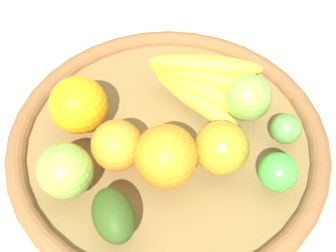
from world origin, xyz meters
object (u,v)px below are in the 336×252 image
object	(u,v)px
lime_1	(278,172)
lime_0	(286,129)
orange_0	(115,143)
apple_2	(247,97)
orange_1	(78,105)
avocado	(113,215)
apple_1	(66,172)
orange_2	(166,156)
banana_bunch	(201,83)
apple_0	(221,148)

from	to	relation	value
lime_1	lime_0	distance (m)	0.08
orange_0	apple_2	bearing A→B (deg)	80.82
orange_1	avocado	distance (m)	0.17
avocado	lime_0	world-z (taller)	avocado
apple_1	lime_0	size ratio (longest dim) A/B	1.69
avocado	orange_2	xyz separation A→B (m)	(-0.03, 0.09, 0.02)
apple_1	orange_1	bearing A→B (deg)	144.41
orange_0	orange_2	size ratio (longest dim) A/B	0.83
banana_bunch	apple_2	size ratio (longest dim) A/B	2.42
orange_0	banana_bunch	world-z (taller)	banana_bunch
lime_1	apple_1	bearing A→B (deg)	-121.80
avocado	apple_2	xyz separation A→B (m)	(-0.06, 0.25, 0.01)
apple_2	apple_0	size ratio (longest dim) A/B	0.95
lime_1	lime_0	xyz separation A→B (m)	(-0.05, 0.06, -0.00)
lime_1	lime_0	world-z (taller)	lime_1
apple_0	orange_2	bearing A→B (deg)	-110.29
banana_bunch	avocado	xyz separation A→B (m)	(0.11, -0.21, -0.01)
orange_0	lime_1	bearing A→B (deg)	46.19
orange_1	orange_2	world-z (taller)	orange_2
avocado	orange_2	bearing A→B (deg)	106.95
orange_1	lime_0	world-z (taller)	orange_1
orange_0	lime_0	world-z (taller)	orange_0
lime_0	apple_0	world-z (taller)	apple_0
orange_2	lime_0	xyz separation A→B (m)	(0.04, 0.17, -0.02)
lime_0	apple_0	size ratio (longest dim) A/B	0.59
avocado	apple_2	bearing A→B (deg)	102.43
orange_1	avocado	bearing A→B (deg)	-13.35
banana_bunch	apple_1	size ratio (longest dim) A/B	2.33
orange_2	avocado	bearing A→B (deg)	-73.05
avocado	lime_1	xyz separation A→B (m)	(0.06, 0.21, 0.00)
lime_0	banana_bunch	bearing A→B (deg)	-155.98
orange_2	lime_1	world-z (taller)	orange_2
orange_1	apple_1	bearing A→B (deg)	-35.59
avocado	orange_0	bearing A→B (deg)	148.79
orange_2	apple_1	xyz separation A→B (m)	(-0.05, -0.12, -0.01)
banana_bunch	lime_1	bearing A→B (deg)	-1.01
orange_0	apple_2	distance (m)	0.20
orange_0	avocado	distance (m)	0.10
orange_1	avocado	xyz separation A→B (m)	(0.17, -0.04, -0.02)
apple_1	lime_0	world-z (taller)	apple_1
orange_1	apple_2	bearing A→B (deg)	61.64
orange_2	banana_bunch	bearing A→B (deg)	125.86
avocado	apple_1	bearing A→B (deg)	-164.41
orange_1	orange_2	size ratio (longest dim) A/B	0.98
orange_1	banana_bunch	distance (m)	0.18
orange_0	apple_0	xyz separation A→B (m)	(0.08, 0.11, 0.00)
avocado	lime_0	size ratio (longest dim) A/B	1.75
orange_2	lime_1	xyz separation A→B (m)	(0.09, 0.11, -0.02)
banana_bunch	apple_1	bearing A→B (deg)	-82.21
orange_0	apple_1	size ratio (longest dim) A/B	0.95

